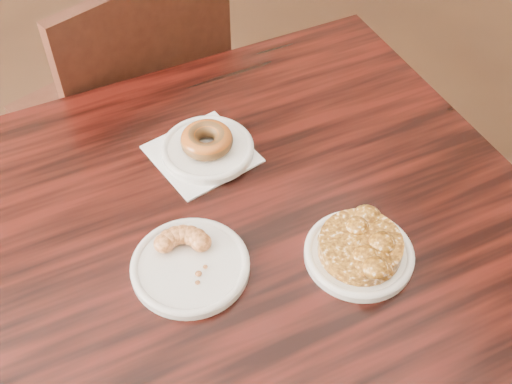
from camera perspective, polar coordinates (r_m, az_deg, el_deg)
name	(u,v)px	position (r m, az deg, el deg)	size (l,w,h in m)	color
cafe_table	(258,353)	(1.30, 0.18, -14.11)	(0.91, 0.91, 0.75)	black
chair_far	(120,116)	(1.67, -12.01, 6.67)	(0.45, 0.45, 0.90)	black
napkin	(202,154)	(1.11, -4.83, 3.40)	(0.16, 0.16, 0.00)	white
plate_donut	(207,149)	(1.10, -4.33, 3.81)	(0.16, 0.16, 0.01)	white
plate_cruller	(190,266)	(0.95, -5.86, -6.60)	(0.17, 0.17, 0.01)	white
plate_fritter	(359,254)	(0.97, 9.12, -5.49)	(0.16, 0.16, 0.01)	white
glazed_donut	(207,140)	(1.09, -4.40, 4.63)	(0.09, 0.09, 0.03)	#9C4916
apple_fritter	(361,244)	(0.95, 9.31, -4.55)	(0.17, 0.17, 0.04)	#442307
cruller_fragment	(189,258)	(0.93, -5.96, -5.89)	(0.10, 0.10, 0.03)	brown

